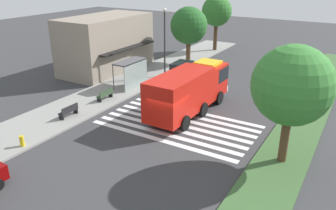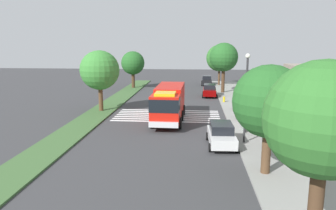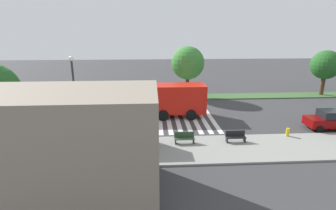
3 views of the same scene
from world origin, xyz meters
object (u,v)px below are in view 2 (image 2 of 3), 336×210
at_px(parked_car_mid, 210,90).
at_px(median_tree_west, 100,70).
at_px(fire_truck, 169,102).
at_px(sidewalk_tree_east, 323,121).
at_px(bench_west_of_shelter, 235,106).
at_px(street_lamp, 246,92).
at_px(bus_stop_shelter, 246,109).
at_px(bench_near_shelter, 240,113).
at_px(sidewalk_tree_far_west, 220,58).
at_px(sidewalk_tree_center, 269,102).
at_px(sidewalk_tree_west, 224,57).
at_px(parked_car_east, 221,134).
at_px(parked_car_west, 207,80).
at_px(median_tree_far_west, 133,63).
at_px(fire_hydrant, 224,99).

distance_m(parked_car_mid, median_tree_west, 17.65).
distance_m(fire_truck, sidewalk_tree_east, 21.92).
height_order(bench_west_of_shelter, street_lamp, street_lamp).
relative_size(bus_stop_shelter, bench_near_shelter, 2.19).
xyz_separation_m(sidewalk_tree_far_west, sidewalk_tree_center, (40.79, -0.00, -0.55)).
distance_m(sidewalk_tree_west, sidewalk_tree_east, 39.76).
bearing_deg(sidewalk_tree_west, bench_west_of_shelter, 1.64).
distance_m(bench_west_of_shelter, street_lamp, 13.11).
height_order(bench_near_shelter, median_tree_west, median_tree_west).
distance_m(parked_car_east, sidewalk_tree_east, 14.16).
relative_size(bus_stop_shelter, sidewalk_tree_west, 0.46).
distance_m(bus_stop_shelter, street_lamp, 5.04).
bearing_deg(bench_west_of_shelter, sidewalk_tree_east, -0.82).
height_order(parked_car_west, median_tree_far_west, median_tree_far_west).
bearing_deg(sidewalk_tree_east, bench_near_shelter, 179.02).
bearing_deg(sidewalk_tree_far_west, bench_west_of_shelter, 0.98).
relative_size(parked_car_west, sidewalk_tree_east, 0.61).
relative_size(bench_west_of_shelter, sidewalk_tree_far_west, 0.22).
bearing_deg(bus_stop_shelter, sidewalk_tree_east, -1.14).
xyz_separation_m(parked_car_mid, sidewalk_tree_west, (-3.56, 2.20, 4.62)).
relative_size(sidewalk_tree_far_west, sidewalk_tree_west, 0.95).
xyz_separation_m(parked_car_east, median_tree_far_west, (-30.52, -12.74, 3.44)).
distance_m(street_lamp, median_tree_west, 18.09).
distance_m(sidewalk_tree_west, sidewalk_tree_center, 31.89).
height_order(fire_truck, sidewalk_tree_center, sidewalk_tree_center).
relative_size(parked_car_west, sidewalk_tree_west, 0.58).
bearing_deg(fire_truck, parked_car_west, 171.94).
height_order(sidewalk_tree_east, fire_hydrant, sidewalk_tree_east).
xyz_separation_m(bench_near_shelter, median_tree_far_west, (-21.51, -15.32, 3.73)).
bearing_deg(street_lamp, median_tree_west, -126.45).
bearing_deg(parked_car_mid, street_lamp, 6.86).
distance_m(bench_west_of_shelter, sidewalk_tree_west, 14.20).
xyz_separation_m(parked_car_west, median_tree_far_west, (5.58, -12.74, 3.42)).
xyz_separation_m(parked_car_mid, street_lamp, (22.35, 1.80, 3.22)).
relative_size(fire_truck, parked_car_east, 2.11).
xyz_separation_m(sidewalk_tree_west, median_tree_west, (15.17, -14.94, -0.81)).
distance_m(parked_car_east, sidewalk_tree_center, 6.84).
xyz_separation_m(bench_near_shelter, street_lamp, (8.45, -0.78, 3.54)).
bearing_deg(parked_car_east, parked_car_mid, 178.03).
distance_m(bus_stop_shelter, sidewalk_tree_far_west, 30.54).
xyz_separation_m(sidewalk_tree_far_west, median_tree_west, (24.09, -14.94, -0.28)).
xyz_separation_m(bus_stop_shelter, bench_near_shelter, (-4.00, 0.02, -1.30)).
bearing_deg(bench_near_shelter, median_tree_far_west, -144.54).
height_order(sidewalk_tree_far_west, median_tree_far_west, sidewalk_tree_far_west).
bearing_deg(parked_car_mid, bus_stop_shelter, 10.40).
xyz_separation_m(parked_car_west, street_lamp, (35.54, 1.80, 3.24)).
bearing_deg(bench_near_shelter, parked_car_mid, -169.49).
bearing_deg(bench_near_shelter, fire_truck, -76.48).
distance_m(fire_truck, street_lamp, 9.56).
bearing_deg(parked_car_east, sidewalk_tree_west, 173.28).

